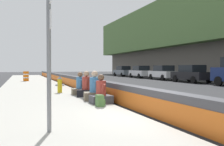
# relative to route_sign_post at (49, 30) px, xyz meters

# --- Properties ---
(ground_plane) EXTENTS (160.00, 160.00, 0.00)m
(ground_plane) POSITION_rel_route_sign_post_xyz_m (0.93, -3.04, -2.23)
(ground_plane) COLOR #353538
(ground_plane) RESTS_ON ground
(sidewalk_strip) EXTENTS (80.00, 4.40, 0.14)m
(sidewalk_strip) POSITION_rel_route_sign_post_xyz_m (0.93, -0.39, -2.16)
(sidewalk_strip) COLOR #B5B2A8
(sidewalk_strip) RESTS_ON ground_plane
(jersey_barrier) EXTENTS (76.00, 0.45, 0.85)m
(jersey_barrier) POSITION_rel_route_sign_post_xyz_m (0.93, -3.04, -1.81)
(jersey_barrier) COLOR #47474C
(jersey_barrier) RESTS_ON ground_plane
(route_sign_post) EXTENTS (0.44, 0.09, 3.60)m
(route_sign_post) POSITION_rel_route_sign_post_xyz_m (0.00, 0.00, 0.00)
(route_sign_post) COLOR gray
(route_sign_post) RESTS_ON sidewalk_strip
(fire_hydrant) EXTENTS (0.26, 0.46, 0.88)m
(fire_hydrant) POSITION_rel_route_sign_post_xyz_m (8.16, -1.39, -1.65)
(fire_hydrant) COLOR gold
(fire_hydrant) RESTS_ON sidewalk_strip
(seated_person_foreground) EXTENTS (0.69, 0.78, 1.08)m
(seated_person_foreground) POSITION_rel_route_sign_post_xyz_m (3.62, -2.25, -1.76)
(seated_person_foreground) COLOR #424247
(seated_person_foreground) RESTS_ON sidewalk_strip
(seated_person_middle) EXTENTS (0.86, 0.96, 1.19)m
(seated_person_middle) POSITION_rel_route_sign_post_xyz_m (4.56, -2.28, -1.72)
(seated_person_middle) COLOR #706651
(seated_person_middle) RESTS_ON sidewalk_strip
(seated_person_rear) EXTENTS (0.91, 1.00, 1.17)m
(seated_person_rear) POSITION_rel_route_sign_post_xyz_m (5.95, -2.29, -1.73)
(seated_person_rear) COLOR black
(seated_person_rear) RESTS_ON sidewalk_strip
(seated_person_far) EXTENTS (0.74, 0.84, 1.11)m
(seated_person_far) POSITION_rel_route_sign_post_xyz_m (6.86, -2.20, -1.75)
(seated_person_far) COLOR #706651
(seated_person_far) RESTS_ON sidewalk_strip
(backpack) EXTENTS (0.32, 0.28, 0.40)m
(backpack) POSITION_rel_route_sign_post_xyz_m (2.89, -1.99, -1.90)
(backpack) COLOR #4C7A3D
(backpack) RESTS_ON sidewalk_strip
(construction_barrel) EXTENTS (0.54, 0.54, 0.95)m
(construction_barrel) POSITION_rel_route_sign_post_xyz_m (20.67, 0.06, -1.61)
(construction_barrel) COLOR orange
(construction_barrel) RESTS_ON sidewalk_strip
(parked_car_fourth) EXTENTS (4.51, 1.96, 1.71)m
(parked_car_fourth) POSITION_rel_route_sign_post_xyz_m (15.11, -15.12, -1.37)
(parked_car_fourth) COLOR black
(parked_car_fourth) RESTS_ON ground_plane
(parked_car_midline) EXTENTS (4.56, 2.07, 1.71)m
(parked_car_midline) POSITION_rel_route_sign_post_xyz_m (20.60, -15.33, -1.37)
(parked_car_midline) COLOR silver
(parked_car_midline) RESTS_ON ground_plane
(parked_car_far) EXTENTS (4.56, 2.06, 1.71)m
(parked_car_far) POSITION_rel_route_sign_post_xyz_m (26.48, -15.29, -1.37)
(parked_car_far) COLOR silver
(parked_car_far) RESTS_ON ground_plane
(parked_car_farther) EXTENTS (4.55, 2.06, 1.71)m
(parked_car_farther) POSITION_rel_route_sign_post_xyz_m (32.99, -15.32, -1.37)
(parked_car_farther) COLOR slate
(parked_car_farther) RESTS_ON ground_plane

